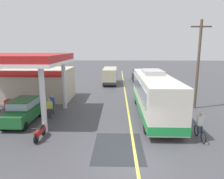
{
  "coord_description": "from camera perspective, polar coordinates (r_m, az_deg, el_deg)",
  "views": [
    {
      "loc": [
        -0.94,
        -9.36,
        5.62
      ],
      "look_at": [
        -1.5,
        10.0,
        1.6
      ],
      "focal_mm": 32.74,
      "sensor_mm": 36.0,
      "label": 1
    }
  ],
  "objects": [
    {
      "name": "gas_station_roadside",
      "position": [
        21.77,
        -21.73,
        2.99
      ],
      "size": [
        9.1,
        11.95,
        5.1
      ],
      "color": "#B21E1E",
      "rests_on": "ground"
    },
    {
      "name": "pedestrian_by_shop",
      "position": [
        18.27,
        -16.48,
        -3.63
      ],
      "size": [
        0.55,
        0.22,
        1.66
      ],
      "color": "#33333F",
      "rests_on": "ground"
    },
    {
      "name": "ground",
      "position": [
        29.9,
        3.42,
        0.87
      ],
      "size": [
        120.0,
        120.0,
        0.0
      ],
      "primitive_type": "plane",
      "color": "#424247"
    },
    {
      "name": "car_at_pump",
      "position": [
        16.85,
        -23.51,
        -5.13
      ],
      "size": [
        1.7,
        4.2,
        1.82
      ],
      "color": "#1E602D",
      "rests_on": "ground"
    },
    {
      "name": "wet_puddle_patch",
      "position": [
        12.13,
        1.78,
        -15.85
      ],
      "size": [
        2.81,
        3.87,
        0.01
      ],
      "primitive_type": "cube",
      "color": "#26282D",
      "rests_on": "ground"
    },
    {
      "name": "utility_pole_roadside",
      "position": [
        20.12,
        22.91,
        6.68
      ],
      "size": [
        1.8,
        0.24,
        7.98
      ],
      "color": "brown",
      "rests_on": "ground"
    },
    {
      "name": "car_trailing_behind_bus",
      "position": [
        35.39,
        7.09,
        4.16
      ],
      "size": [
        1.7,
        4.2,
        1.82
      ],
      "color": "black",
      "rests_on": "ground"
    },
    {
      "name": "pedestrian_near_pump",
      "position": [
        17.07,
        -17.13,
        -4.75
      ],
      "size": [
        0.55,
        0.22,
        1.66
      ],
      "color": "#33333F",
      "rests_on": "ground"
    },
    {
      "name": "minibus_opposing_lane",
      "position": [
        31.72,
        -0.58,
        4.21
      ],
      "size": [
        2.04,
        6.13,
        2.44
      ],
      "color": "#BFB799",
      "rests_on": "ground"
    },
    {
      "name": "cyclist_on_shoulder",
      "position": [
        13.94,
        23.37,
        -9.58
      ],
      "size": [
        0.34,
        1.82,
        1.72
      ],
      "color": "black",
      "rests_on": "ground"
    },
    {
      "name": "coach_bus_main",
      "position": [
        17.44,
        11.57,
        -1.44
      ],
      "size": [
        2.6,
        11.04,
        3.69
      ],
      "color": "silver",
      "rests_on": "ground"
    },
    {
      "name": "motorcycle_parked_forecourt",
      "position": [
        13.72,
        -19.5,
        -11.14
      ],
      "size": [
        0.55,
        1.8,
        0.92
      ],
      "color": "black",
      "rests_on": "ground"
    },
    {
      "name": "lane_divider_stripe",
      "position": [
        25.01,
        3.77,
        -1.27
      ],
      "size": [
        0.16,
        50.0,
        0.01
      ],
      "primitive_type": "cube",
      "color": "#D8CC4C",
      "rests_on": "ground"
    }
  ]
}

